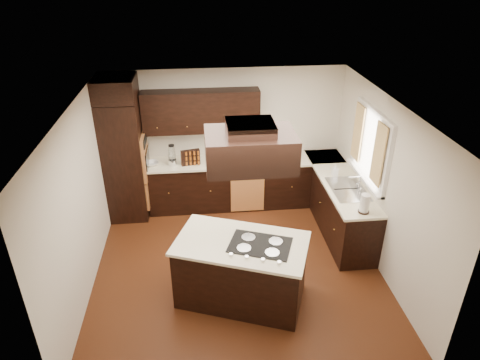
{
  "coord_description": "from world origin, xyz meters",
  "views": [
    {
      "loc": [
        -0.5,
        -5.11,
        4.2
      ],
      "look_at": [
        0.1,
        0.6,
        1.15
      ],
      "focal_mm": 32.0,
      "sensor_mm": 36.0,
      "label": 1
    }
  ],
  "objects_px": {
    "island": "(241,272)",
    "range_hood": "(250,150)",
    "spice_rack": "(190,157)",
    "oven_column": "(125,160)"
  },
  "relations": [
    {
      "from": "oven_column",
      "to": "spice_rack",
      "type": "bearing_deg",
      "value": -0.28
    },
    {
      "from": "range_hood",
      "to": "spice_rack",
      "type": "height_order",
      "value": "range_hood"
    },
    {
      "from": "island",
      "to": "spice_rack",
      "type": "relative_size",
      "value": 4.94
    },
    {
      "from": "oven_column",
      "to": "spice_rack",
      "type": "distance_m",
      "value": 1.12
    },
    {
      "from": "oven_column",
      "to": "island",
      "type": "bearing_deg",
      "value": -53.45
    },
    {
      "from": "spice_rack",
      "to": "island",
      "type": "bearing_deg",
      "value": -87.78
    },
    {
      "from": "island",
      "to": "spice_rack",
      "type": "distance_m",
      "value": 2.53
    },
    {
      "from": "range_hood",
      "to": "island",
      "type": "bearing_deg",
      "value": -134.61
    },
    {
      "from": "island",
      "to": "range_hood",
      "type": "distance_m",
      "value": 1.73
    },
    {
      "from": "oven_column",
      "to": "island",
      "type": "height_order",
      "value": "oven_column"
    }
  ]
}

